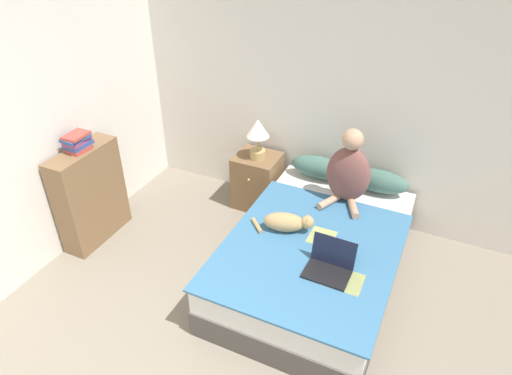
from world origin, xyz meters
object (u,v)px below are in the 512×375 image
(table_lamp, at_px, (258,133))
(bookshelf, at_px, (90,195))
(laptop_open, at_px, (329,266))
(nightstand, at_px, (257,181))
(pillow_near, at_px, (318,167))
(cat_tabby, at_px, (287,222))
(bed, at_px, (316,257))
(person_sitting, at_px, (348,172))
(book_stack_top, at_px, (77,142))
(pillow_far, at_px, (378,181))

(table_lamp, distance_m, bookshelf, 1.79)
(laptop_open, relative_size, nightstand, 0.58)
(pillow_near, xyz_separation_m, laptop_open, (0.54, -1.32, -0.06))
(cat_tabby, height_order, nightstand, cat_tabby)
(bed, distance_m, nightstand, 1.30)
(bed, relative_size, nightstand, 3.42)
(laptop_open, bearing_deg, person_sitting, 99.91)
(pillow_near, bearing_deg, bookshelf, -146.08)
(nightstand, bearing_deg, bed, -40.99)
(bed, height_order, table_lamp, table_lamp)
(table_lamp, bearing_deg, cat_tabby, -51.75)
(bed, height_order, book_stack_top, book_stack_top)
(bed, xyz_separation_m, pillow_far, (0.31, 0.93, 0.37))
(bed, distance_m, pillow_far, 1.05)
(cat_tabby, bearing_deg, nightstand, 112.42)
(book_stack_top, bearing_deg, nightstand, 44.01)
(person_sitting, xyz_separation_m, laptop_open, (0.16, -1.03, -0.26))
(bed, xyz_separation_m, pillow_near, (-0.31, 0.93, 0.37))
(pillow_near, xyz_separation_m, table_lamp, (-0.65, -0.10, 0.31))
(bed, bearing_deg, book_stack_top, -170.64)
(pillow_far, xyz_separation_m, nightstand, (-1.29, -0.08, -0.30))
(pillow_near, height_order, pillow_far, same)
(pillow_near, bearing_deg, book_stack_top, -146.12)
(laptop_open, relative_size, table_lamp, 0.81)
(pillow_far, bearing_deg, bed, -108.61)
(cat_tabby, distance_m, bookshelf, 1.99)
(person_sitting, bearing_deg, nightstand, 168.42)
(cat_tabby, xyz_separation_m, table_lamp, (-0.69, 0.87, 0.33))
(cat_tabby, bearing_deg, person_sitting, 48.12)
(person_sitting, bearing_deg, bed, -95.75)
(laptop_open, distance_m, table_lamp, 1.74)
(pillow_far, height_order, nightstand, pillow_far)
(cat_tabby, height_order, book_stack_top, book_stack_top)
(table_lamp, bearing_deg, person_sitting, -10.28)
(nightstand, bearing_deg, person_sitting, -11.58)
(bed, xyz_separation_m, table_lamp, (-0.96, 0.82, 0.67))
(table_lamp, relative_size, book_stack_top, 1.72)
(laptop_open, bearing_deg, bookshelf, -179.42)
(person_sitting, bearing_deg, pillow_far, 49.42)
(pillow_far, relative_size, book_stack_top, 2.27)
(person_sitting, relative_size, book_stack_top, 2.90)
(pillow_far, bearing_deg, pillow_near, 180.00)
(table_lamp, height_order, book_stack_top, book_stack_top)
(cat_tabby, height_order, table_lamp, table_lamp)
(pillow_near, xyz_separation_m, person_sitting, (0.38, -0.29, 0.20))
(table_lamp, bearing_deg, book_stack_top, -137.00)
(person_sitting, relative_size, nightstand, 1.21)
(person_sitting, xyz_separation_m, nightstand, (-1.04, 0.21, -0.50))
(table_lamp, bearing_deg, laptop_open, -45.60)
(pillow_near, height_order, bookshelf, bookshelf)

